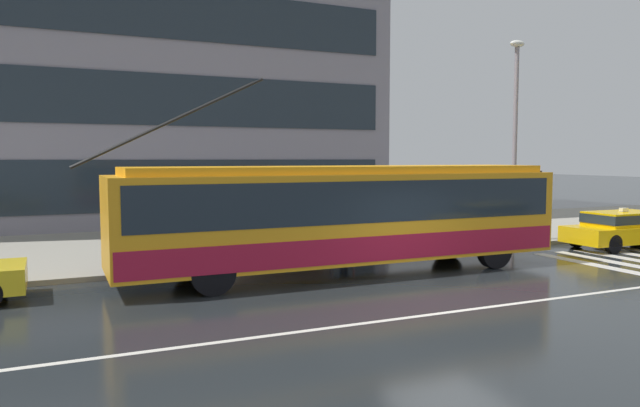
# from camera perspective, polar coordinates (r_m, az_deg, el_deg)

# --- Properties ---
(ground_plane) EXTENTS (160.00, 160.00, 0.00)m
(ground_plane) POSITION_cam_1_polar(r_m,az_deg,el_deg) (13.90, 12.38, -8.66)
(ground_plane) COLOR #222629
(sidewalk_slab) EXTENTS (80.00, 10.00, 0.14)m
(sidewalk_slab) POSITION_cam_1_polar(r_m,az_deg,el_deg) (22.50, -2.89, -3.38)
(sidewalk_slab) COLOR gray
(sidewalk_slab) RESTS_ON ground_plane
(crosswalk_stripe_edge_near) EXTENTS (0.44, 4.40, 0.01)m
(crosswalk_stripe_edge_near) POSITION_cam_1_polar(r_m,az_deg,el_deg) (19.15, 24.87, -5.36)
(crosswalk_stripe_edge_near) COLOR beige
(crosswalk_stripe_edge_near) RESTS_ON ground_plane
(crosswalk_stripe_inner_a) EXTENTS (0.44, 4.40, 0.01)m
(crosswalk_stripe_inner_a) POSITION_cam_1_polar(r_m,az_deg,el_deg) (19.84, 26.58, -5.09)
(crosswalk_stripe_inner_a) COLOR beige
(crosswalk_stripe_inner_a) RESTS_ON ground_plane
(crosswalk_stripe_center) EXTENTS (0.44, 4.40, 0.01)m
(crosswalk_stripe_center) POSITION_cam_1_polar(r_m,az_deg,el_deg) (20.54, 28.18, -4.84)
(crosswalk_stripe_center) COLOR beige
(crosswalk_stripe_center) RESTS_ON ground_plane
(lane_centre_line) EXTENTS (72.00, 0.14, 0.01)m
(lane_centre_line) POSITION_cam_1_polar(r_m,az_deg,el_deg) (12.98, 15.58, -9.64)
(lane_centre_line) COLOR silver
(lane_centre_line) RESTS_ON ground_plane
(trolleybus) EXTENTS (12.97, 2.53, 5.05)m
(trolleybus) POSITION_cam_1_polar(r_m,az_deg,el_deg) (15.94, 2.55, -1.06)
(trolleybus) COLOR orange
(trolleybus) RESTS_ON ground_plane
(taxi_ahead_of_bus) EXTENTS (4.60, 1.84, 1.39)m
(taxi_ahead_of_bus) POSITION_cam_1_polar(r_m,az_deg,el_deg) (23.13, 27.36, -2.08)
(taxi_ahead_of_bus) COLOR #F5B70A
(taxi_ahead_of_bus) RESTS_ON ground_plane
(bus_shelter) EXTENTS (4.30, 1.85, 2.59)m
(bus_shelter) POSITION_cam_1_polar(r_m,az_deg,el_deg) (18.50, -3.67, 1.26)
(bus_shelter) COLOR gray
(bus_shelter) RESTS_ON sidewalk_slab
(pedestrian_at_shelter) EXTENTS (1.33, 1.33, 1.99)m
(pedestrian_at_shelter) POSITION_cam_1_polar(r_m,az_deg,el_deg) (17.38, -12.31, -0.36)
(pedestrian_at_shelter) COLOR #27232B
(pedestrian_at_shelter) RESTS_ON sidewalk_slab
(pedestrian_approaching_curb) EXTENTS (1.57, 1.57, 1.99)m
(pedestrian_approaching_curb) POSITION_cam_1_polar(r_m,az_deg,el_deg) (19.97, -1.56, 0.54)
(pedestrian_approaching_curb) COLOR #474C53
(pedestrian_approaching_curb) RESTS_ON sidewalk_slab
(pedestrian_walking_past) EXTENTS (1.13, 1.13, 1.92)m
(pedestrian_walking_past) POSITION_cam_1_polar(r_m,az_deg,el_deg) (19.47, 2.14, 0.04)
(pedestrian_walking_past) COLOR navy
(pedestrian_walking_past) RESTS_ON sidewalk_slab
(street_lamp) EXTENTS (0.60, 0.32, 7.13)m
(street_lamp) POSITION_cam_1_polar(r_m,az_deg,el_deg) (22.39, 18.31, 7.27)
(street_lamp) COLOR gray
(street_lamp) RESTS_ON sidewalk_slab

